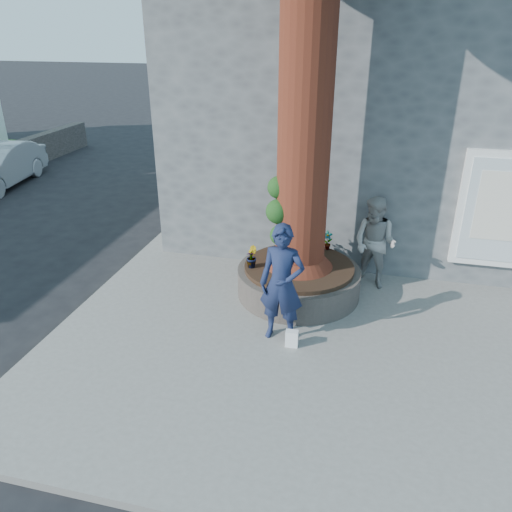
# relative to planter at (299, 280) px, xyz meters

# --- Properties ---
(ground) EXTENTS (120.00, 120.00, 0.00)m
(ground) POSITION_rel_planter_xyz_m (-0.80, -2.00, -0.41)
(ground) COLOR black
(ground) RESTS_ON ground
(pavement) EXTENTS (9.00, 8.00, 0.12)m
(pavement) POSITION_rel_planter_xyz_m (0.70, -1.00, -0.35)
(pavement) COLOR slate
(pavement) RESTS_ON ground
(yellow_line) EXTENTS (0.10, 30.00, 0.01)m
(yellow_line) POSITION_rel_planter_xyz_m (-3.85, -1.00, -0.41)
(yellow_line) COLOR yellow
(yellow_line) RESTS_ON ground
(stone_shop) EXTENTS (10.30, 8.30, 6.30)m
(stone_shop) POSITION_rel_planter_xyz_m (1.70, 5.20, 2.75)
(stone_shop) COLOR #515457
(stone_shop) RESTS_ON ground
(planter) EXTENTS (2.30, 2.30, 0.60)m
(planter) POSITION_rel_planter_xyz_m (0.00, 0.00, 0.00)
(planter) COLOR black
(planter) RESTS_ON pavement
(man) EXTENTS (0.74, 0.51, 1.96)m
(man) POSITION_rel_planter_xyz_m (-0.04, -1.50, 0.69)
(man) COLOR #171F3F
(man) RESTS_ON pavement
(woman) EXTENTS (1.08, 1.00, 1.79)m
(woman) POSITION_rel_planter_xyz_m (1.33, 0.69, 0.60)
(woman) COLOR #9B9895
(woman) RESTS_ON pavement
(shopping_bag) EXTENTS (0.21, 0.13, 0.28)m
(shopping_bag) POSITION_rel_planter_xyz_m (0.18, -1.72, -0.15)
(shopping_bag) COLOR white
(shopping_bag) RESTS_ON pavement
(plant_a) EXTENTS (0.24, 0.20, 0.39)m
(plant_a) POSITION_rel_planter_xyz_m (0.42, 0.85, 0.50)
(plant_a) COLOR gray
(plant_a) RESTS_ON planter
(plant_b) EXTENTS (0.28, 0.28, 0.40)m
(plant_b) POSITION_rel_planter_xyz_m (-0.85, -0.27, 0.51)
(plant_b) COLOR gray
(plant_b) RESTS_ON planter
(plant_c) EXTENTS (0.20, 0.20, 0.31)m
(plant_c) POSITION_rel_planter_xyz_m (-0.85, -0.28, 0.46)
(plant_c) COLOR gray
(plant_c) RESTS_ON planter
(plant_d) EXTENTS (0.35, 0.36, 0.30)m
(plant_d) POSITION_rel_planter_xyz_m (0.21, 0.85, 0.46)
(plant_d) COLOR gray
(plant_d) RESTS_ON planter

